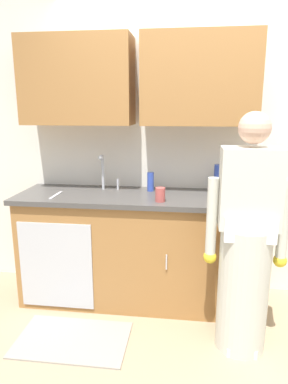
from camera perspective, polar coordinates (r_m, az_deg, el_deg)
ground_plane at (r=2.64m, az=9.21°, el=-24.92°), size 9.00×9.00×0.00m
kitchen_wall_with_uppers at (r=3.07m, az=7.14°, el=10.44°), size 4.80×0.44×2.70m
counter_cabinet at (r=3.05m, az=-1.42°, el=-9.39°), size 1.90×0.62×0.90m
countertop at (r=2.90m, az=-1.42°, el=-0.79°), size 1.96×0.66×0.04m
sink at (r=2.95m, az=-6.56°, el=-0.48°), size 0.50×0.36×0.35m
person_at_sink at (r=2.45m, az=16.20°, el=-9.69°), size 0.55×0.34×1.62m
floor_mat at (r=2.79m, az=-11.55°, el=-22.50°), size 0.80×0.50×0.01m
bottle_soap at (r=3.00m, az=11.94°, el=2.16°), size 0.07×0.07×0.24m
bottle_water_short at (r=2.99m, az=1.07°, el=1.69°), size 0.06×0.06×0.16m
bottle_water_tall at (r=3.06m, az=16.15°, el=1.74°), size 0.08×0.08×0.20m
cup_by_sink at (r=2.66m, az=2.66°, el=-0.43°), size 0.08×0.08×0.11m
knife_on_counter at (r=2.95m, az=-14.17°, el=-0.49°), size 0.03×0.24×0.01m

